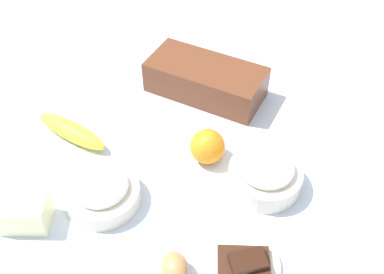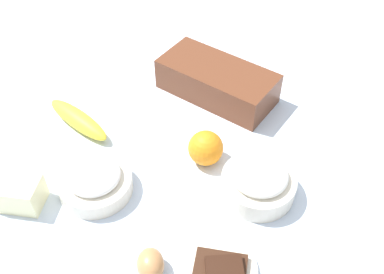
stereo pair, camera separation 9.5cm
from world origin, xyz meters
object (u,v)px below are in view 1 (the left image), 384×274
at_px(butter_block, 24,213).
at_px(sugar_bowl, 102,192).
at_px(flour_bowl, 265,174).
at_px(egg_near_butter, 175,268).
at_px(orange_fruit, 207,147).
at_px(loaf_pan, 206,79).
at_px(banana, 71,131).
at_px(chocolate_plate, 244,263).

bearing_deg(butter_block, sugar_bowl, 37.20).
height_order(flour_bowl, sugar_bowl, flour_bowl).
distance_m(sugar_bowl, egg_near_butter, 0.21).
bearing_deg(flour_bowl, orange_fruit, 164.34).
distance_m(loaf_pan, banana, 0.34).
bearing_deg(flour_bowl, egg_near_butter, -114.61).
bearing_deg(egg_near_butter, chocolate_plate, 24.55).
bearing_deg(chocolate_plate, flour_bowl, 89.83).
height_order(sugar_bowl, egg_near_butter, sugar_bowl).
relative_size(loaf_pan, butter_block, 3.32).
height_order(sugar_bowl, butter_block, sugar_bowl).
relative_size(orange_fruit, chocolate_plate, 0.57).
bearing_deg(butter_block, chocolate_plate, 3.93).
xyz_separation_m(orange_fruit, egg_near_butter, (0.02, -0.28, -0.01)).
xyz_separation_m(banana, orange_fruit, (0.30, 0.03, 0.02)).
distance_m(loaf_pan, butter_block, 0.51).
bearing_deg(egg_near_butter, banana, 142.42).
height_order(butter_block, chocolate_plate, butter_block).
bearing_deg(flour_bowl, loaf_pan, 127.79).
bearing_deg(butter_block, orange_fruit, 42.07).
height_order(loaf_pan, orange_fruit, loaf_pan).
height_order(flour_bowl, egg_near_butter, flour_bowl).
bearing_deg(sugar_bowl, loaf_pan, 74.75).
distance_m(sugar_bowl, orange_fruit, 0.23).
relative_size(banana, orange_fruit, 2.56).
distance_m(banana, egg_near_butter, 0.41).
distance_m(loaf_pan, flour_bowl, 0.31).
xyz_separation_m(banana, chocolate_plate, (0.43, -0.20, -0.01)).
bearing_deg(sugar_bowl, egg_near_butter, -30.75).
bearing_deg(loaf_pan, flour_bowl, -41.74).
relative_size(loaf_pan, banana, 1.57).
xyz_separation_m(banana, butter_block, (0.02, -0.23, 0.01)).
bearing_deg(butter_block, flour_bowl, 27.97).
xyz_separation_m(sugar_bowl, chocolate_plate, (0.29, -0.06, -0.02)).
relative_size(sugar_bowl, egg_near_butter, 2.44).
bearing_deg(orange_fruit, banana, -175.07).
relative_size(flour_bowl, banana, 0.77).
distance_m(flour_bowl, sugar_bowl, 0.32).
relative_size(flour_bowl, sugar_bowl, 1.00).
bearing_deg(egg_near_butter, flour_bowl, 65.39).
bearing_deg(loaf_pan, egg_near_butter, -69.98).
relative_size(flour_bowl, egg_near_butter, 2.45).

